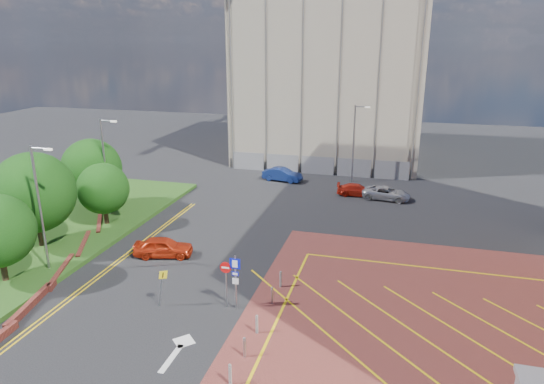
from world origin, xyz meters
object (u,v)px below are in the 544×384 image
at_px(lamp_left_near, 40,204).
at_px(lamp_left_far, 106,164).
at_px(warning_sign, 162,284).
at_px(car_silver_back, 386,193).
at_px(tree_b, 34,193).
at_px(car_red_back, 357,190).
at_px(tree_d, 92,168).
at_px(car_blue_back, 282,175).
at_px(lamp_back, 354,141).
at_px(car_red_left, 163,247).
at_px(sign_cluster, 232,276).
at_px(tree_c, 103,189).

distance_m(lamp_left_near, lamp_left_far, 10.20).
bearing_deg(warning_sign, car_silver_back, 63.74).
xyz_separation_m(lamp_left_near, car_silver_back, (20.16, 20.91, -4.05)).
xyz_separation_m(tree_b, car_red_back, (20.50, 18.38, -3.68)).
height_order(tree_d, car_blue_back, tree_d).
distance_m(lamp_left_far, car_silver_back, 25.03).
distance_m(lamp_back, car_red_left, 24.56).
distance_m(tree_d, car_blue_back, 19.22).
height_order(sign_cluster, car_red_left, sign_cluster).
distance_m(tree_b, tree_c, 5.49).
xyz_separation_m(tree_b, lamp_back, (19.58, 23.00, 0.12)).
distance_m(tree_c, sign_cluster, 16.53).
xyz_separation_m(tree_b, car_red_left, (8.94, 1.17, -3.55)).
height_order(tree_c, car_red_back, tree_c).
bearing_deg(car_red_back, car_red_left, 140.71).
height_order(warning_sign, car_red_left, warning_sign).
bearing_deg(lamp_left_far, lamp_left_near, -78.69).
bearing_deg(car_silver_back, warning_sign, 159.91).
bearing_deg(warning_sign, sign_cluster, 12.97).
bearing_deg(car_red_left, lamp_left_near, 110.77).
bearing_deg(sign_cluster, tree_c, 146.84).
relative_size(lamp_left_far, car_blue_back, 1.92).
bearing_deg(tree_c, car_red_left, -28.87).
xyz_separation_m(tree_d, sign_cluster, (16.80, -12.02, -1.92)).
bearing_deg(car_red_left, lamp_back, -40.69).
relative_size(tree_b, warning_sign, 2.99).
bearing_deg(lamp_left_far, tree_d, 154.32).
height_order(lamp_left_far, lamp_back, lamp_left_far).
height_order(tree_b, warning_sign, tree_b).
xyz_separation_m(car_blue_back, car_silver_back, (10.87, -3.53, -0.08)).
relative_size(lamp_back, car_silver_back, 1.82).
height_order(lamp_left_far, warning_sign, lamp_left_far).
bearing_deg(lamp_back, car_red_left, -115.99).
xyz_separation_m(tree_b, lamp_left_near, (3.08, -3.00, 0.42)).
xyz_separation_m(tree_b, tree_c, (2.00, 5.00, -1.04)).
bearing_deg(lamp_left_near, tree_d, 110.35).
relative_size(tree_c, lamp_back, 0.61).
xyz_separation_m(lamp_left_near, sign_cluster, (12.72, -1.02, -2.71)).
distance_m(lamp_left_near, lamp_back, 30.80).
bearing_deg(tree_d, lamp_back, 36.09).
distance_m(tree_b, car_red_back, 27.78).
relative_size(tree_c, sign_cluster, 1.53).
distance_m(tree_d, lamp_left_near, 11.76).
height_order(lamp_left_near, car_red_left, lamp_left_near).
bearing_deg(tree_b, car_red_left, 7.49).
distance_m(sign_cluster, warning_sign, 3.94).
distance_m(lamp_left_near, car_blue_back, 26.44).
bearing_deg(car_blue_back, tree_d, 143.60).
height_order(lamp_left_far, car_silver_back, lamp_left_far).
distance_m(tree_b, lamp_left_near, 4.32).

